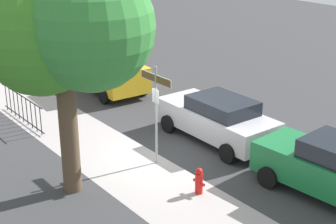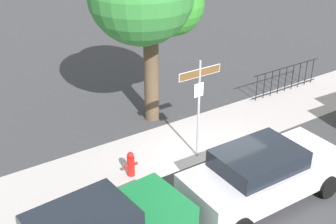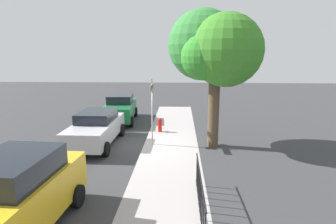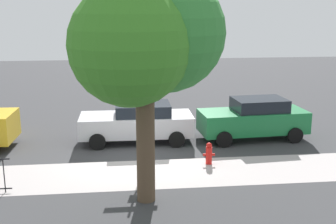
# 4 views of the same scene
# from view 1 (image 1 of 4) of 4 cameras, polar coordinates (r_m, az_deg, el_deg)

# --- Properties ---
(ground_plane) EXTENTS (60.00, 60.00, 0.00)m
(ground_plane) POSITION_cam_1_polar(r_m,az_deg,el_deg) (16.56, -0.41, -5.14)
(ground_plane) COLOR #38383A
(sidewalk_strip) EXTENTS (24.00, 2.60, 0.00)m
(sidewalk_strip) POSITION_cam_1_polar(r_m,az_deg,el_deg) (17.42, -7.85, -3.97)
(sidewalk_strip) COLOR #AAA1A0
(sidewalk_strip) RESTS_ON ground_plane
(street_sign) EXTENTS (1.46, 0.07, 3.16)m
(street_sign) POSITION_cam_1_polar(r_m,az_deg,el_deg) (15.41, -1.35, 1.57)
(street_sign) COLOR #9EA0A5
(street_sign) RESTS_ON ground_plane
(shade_tree) EXTENTS (4.27, 4.14, 6.37)m
(shade_tree) POSITION_cam_1_polar(r_m,az_deg,el_deg) (13.45, -11.16, 8.65)
(shade_tree) COLOR brown
(shade_tree) RESTS_ON ground_plane
(car_green) EXTENTS (4.50, 2.19, 1.71)m
(car_green) POSITION_cam_1_polar(r_m,az_deg,el_deg) (14.69, 18.09, -6.07)
(car_green) COLOR #197038
(car_green) RESTS_ON ground_plane
(car_silver) EXTENTS (4.55, 2.04, 1.59)m
(car_silver) POSITION_cam_1_polar(r_m,az_deg,el_deg) (17.60, 5.52, -0.68)
(car_silver) COLOR silver
(car_silver) RESTS_ON ground_plane
(car_yellow) EXTENTS (4.73, 2.29, 1.98)m
(car_yellow) POSITION_cam_1_polar(r_m,az_deg,el_deg) (22.85, -6.93, 4.82)
(car_yellow) COLOR gold
(car_yellow) RESTS_ON ground_plane
(iron_fence) EXTENTS (3.57, 0.04, 1.07)m
(iron_fence) POSITION_cam_1_polar(r_m,az_deg,el_deg) (19.96, -15.91, 0.43)
(iron_fence) COLOR black
(iron_fence) RESTS_ON ground_plane
(fire_hydrant) EXTENTS (0.42, 0.22, 0.78)m
(fire_hydrant) POSITION_cam_1_polar(r_m,az_deg,el_deg) (14.43, 3.47, -7.67)
(fire_hydrant) COLOR red
(fire_hydrant) RESTS_ON ground_plane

